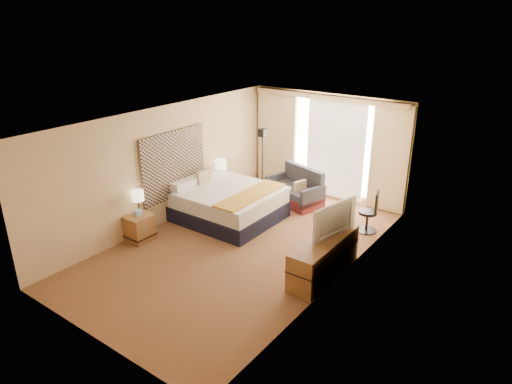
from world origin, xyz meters
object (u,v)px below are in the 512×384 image
Objects in this scene: floor_lamp at (262,150)px; desk_chair at (370,214)px; nightstand_left at (140,228)px; television at (330,218)px; media_dresser at (324,257)px; nightstand_right at (219,192)px; bed at (229,203)px; lamp_left at (138,196)px; lamp_right at (221,165)px; loveseat at (296,191)px.

desk_chair is (2.95, -0.19, -0.86)m from floor_lamp.
television is at bearing 19.38° from nightstand_left.
nightstand_right is at bearing 158.60° from media_dresser.
bed reaches higher than nightstand_left.
lamp_left is 0.94× the size of lamp_right.
television is at bearing 18.51° from lamp_left.
desk_chair is at bearing 5.30° from loveseat.
media_dresser is 3.45× the size of lamp_left.
lamp_right is at bearing -127.43° from loveseat.
floor_lamp is 3.40m from lamp_left.
nightstand_left is 4.84m from desk_chair.
media_dresser is at bearing -105.37° from desk_chair.
nightstand_left is at bearing -90.00° from nightstand_right.
nightstand_right is at bearing -140.52° from lamp_right.
lamp_right is at bearing 173.47° from desk_chair.
media_dresser is 1.97× the size of desk_chair.
media_dresser is 1.00× the size of floor_lamp.
desk_chair is (-0.03, 2.11, 0.06)m from media_dresser.
television is at bearing -106.78° from desk_chair.
nightstand_right is at bearing 90.00° from nightstand_left.
television reaches higher than desk_chair.
lamp_left is at bearing -96.80° from loveseat.
television is (2.84, -0.62, 0.64)m from bed.
media_dresser is 3.87m from floor_lamp.
nightstand_right is at bearing 84.14° from television.
desk_chair is 1.65× the size of lamp_right.
lamp_left is (-0.75, -3.30, -0.31)m from floor_lamp.
bed is at bearing 163.62° from media_dresser.
television is at bearing 102.05° from media_dresser.
lamp_left is (-3.70, -3.11, 0.55)m from desk_chair.
floor_lamp is 3.43× the size of lamp_left.
nightstand_left is 0.99× the size of lamp_right.
lamp_right is 0.51× the size of television.
nightstand_left is 3.57m from floor_lamp.
nightstand_left is 2.07m from bed.
loveseat is 1.71× the size of desk_chair.
bed is 1.87m from loveseat.
nightstand_right is 1.01m from bed.
bed is 2.98m from television.
loveseat is 3.21m from television.
lamp_left is at bearing 119.53° from nightstand_left.
media_dresser is 0.71m from television.
floor_lamp is 1.96× the size of desk_chair.
nightstand_right is at bearing 174.00° from desk_chair.
media_dresser is 0.85× the size of bed.
lamp_left is 3.88m from television.
lamp_right is at bearing 139.55° from bed.
desk_chair reaches higher than media_dresser.
floor_lamp is (-0.09, 1.45, 0.89)m from bed.
nightstand_left is at bearing 121.95° from television.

